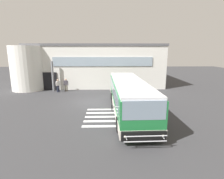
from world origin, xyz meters
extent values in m
cube|color=#353538|center=(0.00, 0.00, -0.01)|extent=(80.00, 90.00, 0.02)
cube|color=silver|center=(2.00, -6.00, 0.00)|extent=(4.40, 0.36, 0.01)
cube|color=silver|center=(2.00, -5.10, 0.00)|extent=(4.40, 0.36, 0.01)
cube|color=silver|center=(2.00, -4.20, 0.00)|extent=(4.40, 0.36, 0.01)
cube|color=silver|center=(2.00, -3.30, 0.00)|extent=(4.40, 0.36, 0.01)
cube|color=silver|center=(2.00, -2.40, 0.00)|extent=(4.40, 0.36, 0.01)
cube|color=silver|center=(0.00, 12.00, 2.92)|extent=(19.18, 12.00, 5.83)
cube|color=#56565B|center=(0.00, 12.00, 5.98)|extent=(19.38, 12.20, 0.30)
cylinder|color=silver|center=(-9.09, 6.50, 2.92)|extent=(4.40, 4.40, 5.83)
cube|color=black|center=(-6.09, 5.95, 1.20)|extent=(1.80, 0.16, 2.40)
cube|color=#8C9EAD|center=(1.00, 5.96, 3.80)|extent=(13.18, 0.10, 1.20)
cylinder|color=slate|center=(-5.52, 5.40, 1.94)|extent=(0.28, 0.28, 3.89)
cube|color=#1E7238|center=(3.38, -2.90, 1.42)|extent=(2.83, 11.51, 2.15)
cube|color=silver|center=(3.38, -2.90, 0.62)|extent=(2.88, 11.55, 0.55)
cube|color=silver|center=(3.38, -2.90, 2.60)|extent=(2.73, 11.30, 0.20)
cube|color=gray|center=(3.53, -8.57, 2.02)|extent=(2.35, 0.18, 1.05)
cube|color=gray|center=(4.67, -2.56, 1.92)|extent=(0.30, 10.24, 0.95)
cube|color=gray|center=(2.08, -2.63, 1.92)|extent=(0.30, 10.24, 0.95)
cube|color=black|center=(3.53, -8.57, 2.38)|extent=(2.15, 0.15, 0.28)
cube|color=black|center=(3.53, -8.70, 0.63)|extent=(2.45, 0.26, 0.52)
sphere|color=beige|center=(4.55, -8.71, 0.65)|extent=(0.18, 0.18, 0.18)
sphere|color=beige|center=(2.50, -8.76, 0.65)|extent=(0.18, 0.18, 0.18)
cylinder|color=#B7B7BF|center=(2.03, -8.41, 2.17)|extent=(0.40, 0.06, 0.05)
cube|color=black|center=(1.83, -8.41, 2.17)|extent=(0.04, 0.20, 0.28)
cylinder|color=black|center=(4.66, -6.79, 0.50)|extent=(0.32, 1.01, 1.00)
cylinder|color=black|center=(2.31, -6.85, 0.50)|extent=(0.32, 1.01, 1.00)
cylinder|color=black|center=(4.50, -0.35, 0.50)|extent=(0.32, 1.01, 1.00)
cylinder|color=black|center=(2.15, -0.40, 0.50)|extent=(0.32, 1.01, 1.00)
cylinder|color=black|center=(4.46, 0.95, 0.50)|extent=(0.32, 1.01, 1.00)
cylinder|color=black|center=(2.11, 0.90, 0.50)|extent=(0.32, 1.01, 1.00)
cylinder|color=#B7B7BF|center=(3.54, -9.07, 0.50)|extent=(2.25, 0.12, 0.06)
cylinder|color=#B7B7BF|center=(3.54, -9.07, 0.80)|extent=(2.25, 0.12, 0.06)
cylinder|color=#B7B7BF|center=(4.51, -8.84, 0.65)|extent=(0.06, 0.50, 0.05)
cylinder|color=#B7B7BF|center=(2.56, -8.89, 0.65)|extent=(0.06, 0.50, 0.05)
cylinder|color=#1E2338|center=(-4.65, 4.76, 0.42)|extent=(0.15, 0.15, 0.85)
cylinder|color=#1E2338|center=(-4.79, 4.62, 0.42)|extent=(0.15, 0.15, 0.85)
cube|color=silver|center=(-4.72, 4.69, 1.14)|extent=(0.43, 0.42, 0.58)
sphere|color=tan|center=(-4.72, 4.69, 1.56)|extent=(0.23, 0.23, 0.23)
cylinder|color=silver|center=(-4.54, 4.86, 1.09)|extent=(0.09, 0.09, 0.55)
cylinder|color=silver|center=(-4.90, 4.52, 1.09)|extent=(0.09, 0.09, 0.55)
cube|color=maroon|center=(-4.83, 4.82, 1.12)|extent=(0.34, 0.34, 0.44)
cylinder|color=#4C4233|center=(-3.72, 5.16, 0.42)|extent=(0.15, 0.15, 0.85)
cylinder|color=#4C4233|center=(-3.91, 5.13, 0.42)|extent=(0.15, 0.15, 0.85)
cube|color=#4C4751|center=(-3.81, 5.15, 1.14)|extent=(0.41, 0.28, 0.58)
sphere|color=tan|center=(-3.81, 5.15, 1.56)|extent=(0.23, 0.23, 0.23)
cylinder|color=#4C4751|center=(-3.57, 5.19, 1.09)|extent=(0.09, 0.09, 0.55)
cylinder|color=#4C4751|center=(-4.06, 5.10, 1.09)|extent=(0.09, 0.09, 0.55)
camera|label=1|loc=(1.60, -17.20, 5.02)|focal=27.81mm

